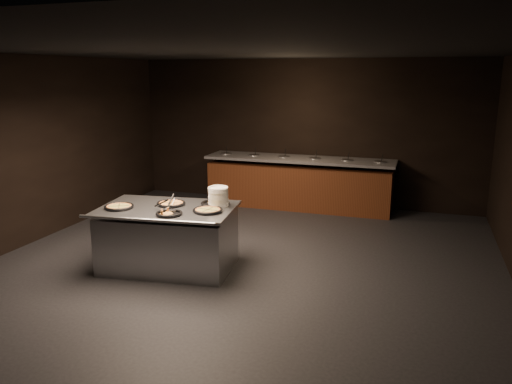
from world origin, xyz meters
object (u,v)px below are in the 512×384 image
pan_veggie_whole (119,207)px  pan_cheese_whole (171,203)px  serving_counter (169,239)px  plate_stack (218,197)px

pan_veggie_whole → pan_cheese_whole: 0.69m
serving_counter → plate_stack: size_ratio=7.11×
serving_counter → pan_veggie_whole: size_ratio=4.92×
serving_counter → pan_veggie_whole: bearing=-165.0°
plate_stack → pan_veggie_whole: (-1.23, -0.50, -0.11)m
pan_cheese_whole → pan_veggie_whole: bearing=-147.4°
plate_stack → pan_veggie_whole: size_ratio=0.69×
serving_counter → pan_cheese_whole: size_ratio=4.91×
plate_stack → pan_veggie_whole: plate_stack is taller
pan_veggie_whole → pan_cheese_whole: bearing=32.6°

